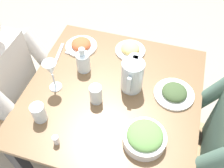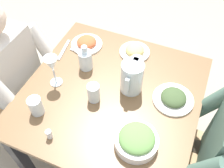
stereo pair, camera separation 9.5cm
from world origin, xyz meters
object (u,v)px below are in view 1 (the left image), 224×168
at_px(salad_bowl, 145,137).
at_px(plate_fries, 130,49).
at_px(water_glass_near_right, 39,113).
at_px(dining_table, 113,104).
at_px(plate_rice_curry, 81,45).
at_px(wine_glass, 51,70).
at_px(salt_shaker, 56,140).
at_px(plate_dolmas, 174,93).
at_px(diner_near, 22,87).
at_px(water_pitcher, 132,76).
at_px(water_glass_center, 134,63).
at_px(chair_near, 1,94).
at_px(oil_carafe, 83,63).
at_px(water_glass_near_left, 96,94).
at_px(diner_far, 211,137).

height_order(salad_bowl, plate_fries, salad_bowl).
bearing_deg(plate_fries, water_glass_near_right, -27.48).
xyz_separation_m(dining_table, plate_rice_curry, (-0.29, -0.30, 0.13)).
relative_size(salad_bowl, wine_glass, 1.05).
distance_m(dining_table, salt_shaker, 0.43).
xyz_separation_m(dining_table, plate_dolmas, (-0.08, 0.33, 0.13)).
bearing_deg(diner_near, water_glass_near_right, 50.92).
xyz_separation_m(water_pitcher, water_glass_center, (-0.14, -0.02, -0.05)).
distance_m(chair_near, salt_shaker, 0.72).
distance_m(plate_dolmas, salt_shaker, 0.67).
height_order(plate_rice_curry, plate_dolmas, plate_rice_curry).
height_order(chair_near, water_glass_near_right, chair_near).
xyz_separation_m(chair_near, plate_dolmas, (-0.13, 1.09, 0.26)).
relative_size(chair_near, oil_carafe, 5.35).
distance_m(diner_near, water_glass_center, 0.70).
height_order(chair_near, water_glass_near_left, chair_near).
bearing_deg(plate_fries, chair_near, -62.81).
xyz_separation_m(water_pitcher, water_glass_near_right, (0.33, -0.39, -0.04)).
bearing_deg(water_pitcher, wine_glass, -73.12).
xyz_separation_m(wine_glass, oil_carafe, (-0.17, 0.10, -0.09)).
relative_size(diner_far, water_glass_center, 11.92).
bearing_deg(plate_dolmas, oil_carafe, -93.98).
relative_size(water_glass_near_left, wine_glass, 0.56).
bearing_deg(plate_dolmas, salt_shaker, -48.06).
distance_m(diner_far, oil_carafe, 0.81).
height_order(dining_table, oil_carafe, oil_carafe).
relative_size(diner_near, water_glass_near_left, 10.66).
bearing_deg(oil_carafe, water_pitcher, 80.52).
relative_size(salad_bowl, plate_fries, 1.09).
relative_size(plate_dolmas, wine_glass, 1.12).
relative_size(chair_near, water_pitcher, 4.64).
bearing_deg(plate_dolmas, diner_far, 58.25).
bearing_deg(chair_near, plate_dolmas, 97.04).
height_order(diner_near, salad_bowl, diner_near).
bearing_deg(salt_shaker, plate_fries, 165.63).
bearing_deg(salad_bowl, diner_far, 117.17).
bearing_deg(plate_rice_curry, plate_fries, 99.57).
bearing_deg(water_pitcher, dining_table, -53.59).
height_order(plate_fries, oil_carafe, oil_carafe).
distance_m(dining_table, water_pitcher, 0.24).
bearing_deg(water_glass_center, salt_shaker, -22.71).
bearing_deg(plate_dolmas, water_glass_near_left, -68.30).
height_order(plate_fries, water_glass_near_right, water_glass_near_right).
bearing_deg(dining_table, diner_far, 83.09).
height_order(dining_table, plate_rice_curry, plate_rice_curry).
distance_m(diner_far, water_glass_near_right, 0.90).
xyz_separation_m(water_pitcher, water_glass_near_left, (0.14, -0.16, -0.04)).
bearing_deg(oil_carafe, water_glass_near_left, 36.57).
bearing_deg(plate_fries, wine_glass, -39.41).
height_order(salad_bowl, plate_rice_curry, salad_bowl).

